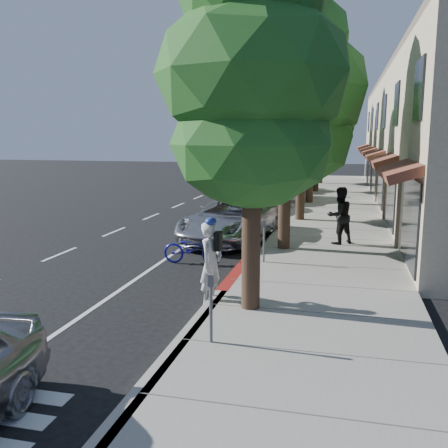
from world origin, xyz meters
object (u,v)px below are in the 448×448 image
(street_tree_1, at_px, (287,93))
(dark_sedan, at_px, (245,198))
(white_pickup, at_px, (286,189))
(dark_suv_far, at_px, (295,182))
(street_tree_3, at_px, (312,113))
(street_tree_0, at_px, (253,81))
(bicycle, at_px, (193,248))
(pedestrian, at_px, (339,216))
(silver_suv, at_px, (230,220))
(street_tree_4, at_px, (318,125))
(cyclist, at_px, (211,263))
(street_tree_2, at_px, (302,129))
(street_tree_5, at_px, (322,124))

(street_tree_1, relative_size, dark_sedan, 1.82)
(white_pickup, xyz_separation_m, dark_suv_far, (0.00, 5.24, -0.05))
(street_tree_1, distance_m, street_tree_3, 12.00)
(street_tree_0, relative_size, street_tree_1, 0.92)
(bicycle, bearing_deg, pedestrian, -53.92)
(pedestrian, bearing_deg, white_pickup, -110.57)
(street_tree_1, height_order, street_tree_3, street_tree_1)
(silver_suv, bearing_deg, street_tree_0, -66.36)
(street_tree_4, distance_m, cyclist, 23.84)
(street_tree_0, bearing_deg, street_tree_1, 90.00)
(street_tree_3, bearing_deg, silver_suv, -101.61)
(bicycle, bearing_deg, street_tree_1, -50.79)
(street_tree_0, height_order, pedestrian, street_tree_0)
(street_tree_1, xyz_separation_m, street_tree_2, (0.00, 6.00, -1.03))
(street_tree_0, xyz_separation_m, pedestrian, (1.76, 7.14, -3.77))
(street_tree_3, height_order, dark_suv_far, street_tree_3)
(street_tree_0, xyz_separation_m, silver_suv, (-2.16, 7.50, -4.13))
(street_tree_2, xyz_separation_m, silver_suv, (-2.16, -4.50, -3.34))
(dark_sedan, relative_size, pedestrian, 2.33)
(street_tree_4, height_order, silver_suv, street_tree_4)
(dark_sedan, distance_m, pedestrian, 8.61)
(street_tree_2, height_order, dark_suv_far, street_tree_2)
(street_tree_2, bearing_deg, white_pickup, 102.10)
(street_tree_5, xyz_separation_m, dark_suv_far, (-1.40, -6.23, -3.99))
(street_tree_3, distance_m, white_pickup, 4.53)
(street_tree_4, xyz_separation_m, street_tree_5, (0.00, 6.00, 0.19))
(dark_sedan, bearing_deg, street_tree_4, 69.09)
(bicycle, xyz_separation_m, dark_suv_far, (1.09, 19.92, 0.27))
(street_tree_5, relative_size, pedestrian, 4.00)
(pedestrian, bearing_deg, silver_suv, -41.38)
(street_tree_0, distance_m, street_tree_2, 12.03)
(street_tree_3, bearing_deg, bicycle, -99.98)
(street_tree_1, xyz_separation_m, cyclist, (-1.01, -5.55, -4.19))
(street_tree_2, xyz_separation_m, cyclist, (-1.01, -11.55, -3.16))
(street_tree_3, xyz_separation_m, white_pickup, (-1.40, 0.53, -4.27))
(street_tree_0, xyz_separation_m, street_tree_4, (-0.00, 24.00, -0.36))
(street_tree_5, relative_size, dark_sedan, 1.72)
(street_tree_4, bearing_deg, cyclist, -92.45)
(bicycle, bearing_deg, dark_suv_far, -4.80)
(street_tree_4, distance_m, bicycle, 20.71)
(cyclist, bearing_deg, dark_sedan, 22.73)
(dark_suv_far, bearing_deg, white_pickup, -96.02)
(silver_suv, relative_size, dark_sedan, 1.22)
(street_tree_0, xyz_separation_m, street_tree_3, (-0.00, 18.00, 0.16))
(street_tree_2, bearing_deg, silver_suv, -115.61)
(street_tree_2, distance_m, dark_sedan, 5.04)
(white_pickup, bearing_deg, cyclist, -84.54)
(street_tree_3, bearing_deg, white_pickup, 159.34)
(street_tree_1, height_order, street_tree_5, street_tree_1)
(cyclist, xyz_separation_m, dark_suv_far, (-0.39, 23.32, -0.21))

